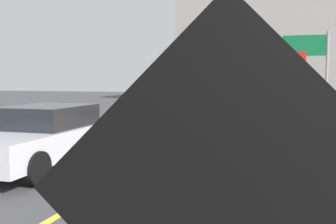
{
  "coord_description": "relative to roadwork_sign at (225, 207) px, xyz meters",
  "views": [
    {
      "loc": [
        3.14,
        1.72,
        1.98
      ],
      "look_at": [
        1.17,
        7.95,
        1.42
      ],
      "focal_mm": 40.14,
      "sensor_mm": 36.0,
      "label": 1
    }
  ],
  "objects": [
    {
      "name": "traffic_cone_mid_lane",
      "position": [
        -0.56,
        3.68,
        -1.1
      ],
      "size": [
        0.36,
        0.36,
        0.76
      ],
      "color": "black",
      "rests_on": "ground"
    },
    {
      "name": "traffic_cone_curbside",
      "position": [
        -1.04,
        8.14,
        -1.12
      ],
      "size": [
        0.36,
        0.36,
        0.72
      ],
      "color": "black",
      "rests_on": "ground"
    },
    {
      "name": "far_building_block",
      "position": [
        -1.31,
        34.48,
        3.6
      ],
      "size": [
        16.02,
        8.02,
        10.13
      ],
      "primitive_type": "cube",
      "color": "gray",
      "rests_on": "ground"
    },
    {
      "name": "highway_guide_sign",
      "position": [
        1.78,
        23.94,
        1.95
      ],
      "size": [
        2.79,
        0.27,
        5.0
      ],
      "color": "gray",
      "rests_on": "ground"
    },
    {
      "name": "traffic_cone_far_lane",
      "position": [
        -0.93,
        5.96,
        -1.18
      ],
      "size": [
        0.36,
        0.36,
        0.59
      ],
      "color": "black",
      "rests_on": "ground"
    },
    {
      "name": "arrow_board_trailer",
      "position": [
        -1.05,
        11.18,
        -0.99
      ],
      "size": [
        1.6,
        1.87,
        2.7
      ],
      "color": "orange",
      "rests_on": "ground"
    },
    {
      "name": "box_truck",
      "position": [
        -0.51,
        17.84,
        0.25
      ],
      "size": [
        2.93,
        7.85,
        3.11
      ],
      "color": "black",
      "rests_on": "ground"
    },
    {
      "name": "roadwork_sign",
      "position": [
        0.0,
        0.0,
        0.0
      ],
      "size": [
        1.62,
        0.26,
        2.33
      ],
      "color": "#593819",
      "rests_on": "ground"
    },
    {
      "name": "lane_center_stripe",
      "position": [
        -2.92,
        2.81,
        -1.47
      ],
      "size": [
        0.14,
        36.0,
        0.01
      ],
      "primitive_type": "cube",
      "color": "yellow",
      "rests_on": "ground"
    },
    {
      "name": "pickup_car",
      "position": [
        -5.13,
        5.89,
        -0.78
      ],
      "size": [
        2.08,
        4.57,
        1.38
      ],
      "color": "silver",
      "rests_on": "ground"
    }
  ]
}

